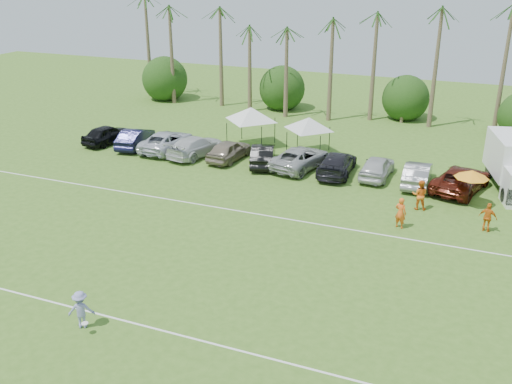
% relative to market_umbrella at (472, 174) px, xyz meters
% --- Properties ---
extents(ground, '(120.00, 120.00, 0.00)m').
position_rel_market_umbrella_xyz_m(ground, '(-12.73, -19.96, -2.04)').
color(ground, '#416A1F').
rests_on(ground, ground).
extents(field_lines, '(80.00, 12.10, 0.01)m').
position_rel_market_umbrella_xyz_m(field_lines, '(-12.73, -11.96, -2.03)').
color(field_lines, white).
rests_on(field_lines, ground).
extents(palm_tree_0, '(2.40, 2.40, 8.90)m').
position_rel_market_umbrella_xyz_m(palm_tree_0, '(-34.73, 18.04, 5.44)').
color(palm_tree_0, brown).
rests_on(palm_tree_0, ground).
extents(palm_tree_1, '(2.40, 2.40, 9.90)m').
position_rel_market_umbrella_xyz_m(palm_tree_1, '(-29.73, 18.04, 6.31)').
color(palm_tree_1, brown).
rests_on(palm_tree_1, ground).
extents(palm_tree_2, '(2.40, 2.40, 10.90)m').
position_rel_market_umbrella_xyz_m(palm_tree_2, '(-24.73, 18.04, 7.17)').
color(palm_tree_2, brown).
rests_on(palm_tree_2, ground).
extents(palm_tree_3, '(2.40, 2.40, 11.90)m').
position_rel_market_umbrella_xyz_m(palm_tree_3, '(-20.73, 18.04, 8.02)').
color(palm_tree_3, brown).
rests_on(palm_tree_3, ground).
extents(palm_tree_4, '(2.40, 2.40, 8.90)m').
position_rel_market_umbrella_xyz_m(palm_tree_4, '(-16.73, 18.04, 5.44)').
color(palm_tree_4, brown).
rests_on(palm_tree_4, ground).
extents(palm_tree_5, '(2.40, 2.40, 9.90)m').
position_rel_market_umbrella_xyz_m(palm_tree_5, '(-12.73, 18.04, 6.31)').
color(palm_tree_5, brown).
rests_on(palm_tree_5, ground).
extents(palm_tree_6, '(2.40, 2.40, 10.90)m').
position_rel_market_umbrella_xyz_m(palm_tree_6, '(-8.73, 18.04, 7.17)').
color(palm_tree_6, brown).
rests_on(palm_tree_6, ground).
extents(palm_tree_7, '(2.40, 2.40, 11.90)m').
position_rel_market_umbrella_xyz_m(palm_tree_7, '(-4.73, 18.04, 8.02)').
color(palm_tree_7, brown).
rests_on(palm_tree_7, ground).
extents(palm_tree_8, '(2.40, 2.40, 8.90)m').
position_rel_market_umbrella_xyz_m(palm_tree_8, '(0.27, 18.04, 5.44)').
color(palm_tree_8, brown).
rests_on(palm_tree_8, ground).
extents(bush_tree_0, '(4.00, 4.00, 4.00)m').
position_rel_market_umbrella_xyz_m(bush_tree_0, '(-31.73, 19.04, -0.24)').
color(bush_tree_0, brown).
rests_on(bush_tree_0, ground).
extents(bush_tree_1, '(4.00, 4.00, 4.00)m').
position_rel_market_umbrella_xyz_m(bush_tree_1, '(-18.73, 19.04, -0.24)').
color(bush_tree_1, brown).
rests_on(bush_tree_1, ground).
extents(bush_tree_2, '(4.00, 4.00, 4.00)m').
position_rel_market_umbrella_xyz_m(bush_tree_2, '(-6.73, 19.04, -0.24)').
color(bush_tree_2, brown).
rests_on(bush_tree_2, ground).
extents(sideline_player_a, '(0.75, 0.61, 1.78)m').
position_rel_market_umbrella_xyz_m(sideline_player_a, '(-3.35, -4.66, -1.15)').
color(sideline_player_a, orange).
rests_on(sideline_player_a, ground).
extents(sideline_player_b, '(0.97, 0.79, 1.85)m').
position_rel_market_umbrella_xyz_m(sideline_player_b, '(-2.70, -1.66, -1.11)').
color(sideline_player_b, orange).
rests_on(sideline_player_b, ground).
extents(sideline_player_c, '(1.04, 0.64, 1.66)m').
position_rel_market_umbrella_xyz_m(sideline_player_c, '(1.14, -3.36, -1.21)').
color(sideline_player_c, orange).
rests_on(sideline_player_c, ground).
extents(canopy_tent_left, '(4.52, 4.52, 3.66)m').
position_rel_market_umbrella_xyz_m(canopy_tent_left, '(-16.82, 6.32, 1.09)').
color(canopy_tent_left, black).
rests_on(canopy_tent_left, ground).
extents(canopy_tent_right, '(4.05, 4.05, 3.29)m').
position_rel_market_umbrella_xyz_m(canopy_tent_right, '(-12.03, 6.23, 0.77)').
color(canopy_tent_right, black).
rests_on(canopy_tent_right, ground).
extents(market_umbrella, '(2.04, 2.04, 2.28)m').
position_rel_market_umbrella_xyz_m(market_umbrella, '(0.00, 0.00, 0.00)').
color(market_umbrella, black).
rests_on(market_umbrella, ground).
extents(frisbee_player, '(1.22, 1.02, 1.63)m').
position_rel_market_umbrella_xyz_m(frisbee_player, '(-13.75, -18.93, -1.22)').
color(frisbee_player, '#8A8BC4').
rests_on(frisbee_player, ground).
extents(parked_car_0, '(2.50, 4.71, 1.53)m').
position_rel_market_umbrella_xyz_m(parked_car_0, '(-27.91, 2.52, -1.28)').
color(parked_car_0, black).
rests_on(parked_car_0, ground).
extents(parked_car_1, '(2.38, 4.84, 1.53)m').
position_rel_market_umbrella_xyz_m(parked_car_1, '(-25.18, 2.46, -1.28)').
color(parked_car_1, black).
rests_on(parked_car_1, ground).
extents(parked_car_2, '(2.56, 5.50, 1.53)m').
position_rel_market_umbrella_xyz_m(parked_car_2, '(-22.45, 2.68, -1.28)').
color(parked_car_2, silver).
rests_on(parked_car_2, ground).
extents(parked_car_3, '(3.17, 5.59, 1.53)m').
position_rel_market_umbrella_xyz_m(parked_car_3, '(-19.72, 2.34, -1.28)').
color(parked_car_3, silver).
rests_on(parked_car_3, ground).
extents(parked_car_4, '(2.20, 4.63, 1.53)m').
position_rel_market_umbrella_xyz_m(parked_car_4, '(-16.99, 2.41, -1.28)').
color(parked_car_4, gray).
rests_on(parked_car_4, ground).
extents(parked_car_5, '(2.97, 4.91, 1.53)m').
position_rel_market_umbrella_xyz_m(parked_car_5, '(-14.26, 2.35, -1.28)').
color(parked_car_5, black).
rests_on(parked_car_5, ground).
extents(parked_car_6, '(3.64, 5.90, 1.53)m').
position_rel_market_umbrella_xyz_m(parked_car_6, '(-11.53, 2.66, -1.28)').
color(parked_car_6, '#A4A4A5').
rests_on(parked_car_6, ground).
extents(parked_car_7, '(2.41, 5.36, 1.53)m').
position_rel_market_umbrella_xyz_m(parked_car_7, '(-8.80, 2.49, -1.28)').
color(parked_car_7, black).
rests_on(parked_car_7, ground).
extents(parked_car_8, '(1.96, 4.54, 1.53)m').
position_rel_market_umbrella_xyz_m(parked_car_8, '(-6.08, 2.81, -1.28)').
color(parked_car_8, '#BEBEBE').
rests_on(parked_car_8, ground).
extents(parked_car_9, '(1.72, 4.67, 1.53)m').
position_rel_market_umbrella_xyz_m(parked_car_9, '(-3.35, 2.42, -1.28)').
color(parked_car_9, gray).
rests_on(parked_car_9, ground).
extents(parked_car_10, '(3.91, 5.97, 1.53)m').
position_rel_market_umbrella_xyz_m(parked_car_10, '(-0.62, 2.41, -1.28)').
color(parked_car_10, '#4F160C').
rests_on(parked_car_10, ground).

